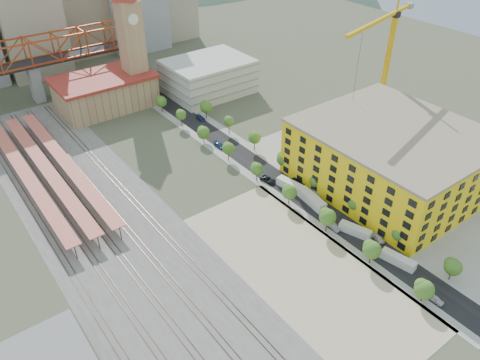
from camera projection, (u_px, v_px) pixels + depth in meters
ground at (239, 201)px, 137.28m from camera, size 400.00×400.00×0.00m
ballast_strip at (99, 217)px, 131.05m from camera, size 36.00×165.00×0.06m
dirt_lot at (303, 269)px, 114.54m from camera, size 28.00×67.00×0.06m
street_asphalt at (251, 161)px, 155.03m from camera, size 12.00×170.00×0.06m
sidewalk_west at (237, 167)px, 152.33m from camera, size 3.00×170.00×0.04m
sidewalk_east at (264, 156)px, 157.75m from camera, size 3.00×170.00×0.04m
construction_pad at (392, 179)px, 146.27m from camera, size 50.00×90.00×0.06m
rail_tracks at (93, 219)px, 130.09m from camera, size 26.56×160.00×0.18m
platform_canopies at (46, 168)px, 144.45m from camera, size 16.00×80.00×4.12m
station_hall at (105, 92)px, 185.05m from camera, size 38.00×24.00×13.10m
clock_tower at (130, 31)px, 177.61m from camera, size 12.00×12.00×52.00m
parking_garage at (208, 76)px, 197.16m from camera, size 34.00×26.00×14.00m
truss_bridge at (28, 56)px, 183.41m from camera, size 94.00×9.60×25.60m
construction_building at (392, 157)px, 139.46m from camera, size 44.60×50.60×18.80m
street_trees at (270, 175)px, 148.46m from camera, size 15.40×124.40×8.00m
skyline at (73, 12)px, 221.76m from camera, size 133.00×46.00×60.00m
distant_hills at (91, 103)px, 376.09m from camera, size 647.00×264.00×227.00m
tower_crane at (386, 49)px, 156.92m from camera, size 44.66×12.71×48.74m
site_trailer_a at (398, 260)px, 115.31m from camera, size 4.03×9.08×2.41m
site_trailer_b at (355, 230)px, 124.51m from camera, size 4.94×9.00×2.39m
site_trailer_c at (312, 200)px, 135.26m from camera, size 3.94×10.62×2.84m
site_trailer_d at (291, 186)px, 141.18m from camera, size 4.11×10.03×2.67m
car_0 at (435, 299)px, 105.79m from camera, size 1.68×4.06×1.37m
car_1 at (333, 226)px, 126.61m from camera, size 1.78×4.62×1.50m
car_2 at (268, 180)px, 144.93m from camera, size 3.27×5.66×1.48m
car_3 at (220, 145)px, 162.12m from camera, size 2.38×5.43×1.55m
car_4 at (378, 238)px, 122.73m from camera, size 2.23×4.20×1.36m
car_5 at (313, 194)px, 138.75m from camera, size 2.14×4.89×1.56m
car_6 at (298, 183)px, 143.23m from camera, size 3.09×5.81×1.55m
car_7 at (201, 118)px, 179.37m from camera, size 2.38×5.03×1.42m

